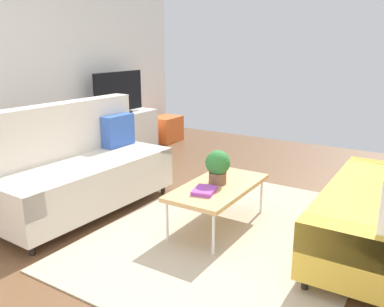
% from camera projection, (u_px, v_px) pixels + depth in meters
% --- Properties ---
extents(ground_plane, '(7.68, 7.68, 0.00)m').
position_uv_depth(ground_plane, '(205.00, 229.00, 3.79)').
color(ground_plane, brown).
extents(wall_far, '(6.40, 0.12, 2.90)m').
position_uv_depth(wall_far, '(5.00, 64.00, 4.84)').
color(wall_far, white).
rests_on(wall_far, ground_plane).
extents(area_rug, '(2.90, 2.20, 0.01)m').
position_uv_depth(area_rug, '(234.00, 233.00, 3.71)').
color(area_rug, tan).
rests_on(area_rug, ground_plane).
extents(couch_beige, '(1.93, 0.92, 1.10)m').
position_uv_depth(couch_beige, '(79.00, 169.00, 4.15)').
color(couch_beige, beige).
rests_on(couch_beige, ground_plane).
extents(coffee_table, '(1.10, 0.56, 0.42)m').
position_uv_depth(coffee_table, '(218.00, 188.00, 3.75)').
color(coffee_table, tan).
rests_on(coffee_table, ground_plane).
extents(tv_console, '(1.40, 0.44, 0.64)m').
position_uv_depth(tv_console, '(120.00, 134.00, 6.26)').
color(tv_console, silver).
rests_on(tv_console, ground_plane).
extents(tv, '(1.00, 0.20, 0.64)m').
position_uv_depth(tv, '(119.00, 94.00, 6.08)').
color(tv, black).
rests_on(tv, tv_console).
extents(storage_trunk, '(0.52, 0.40, 0.44)m').
position_uv_depth(storage_trunk, '(166.00, 129.00, 7.13)').
color(storage_trunk, orange).
rests_on(storage_trunk, ground_plane).
extents(potted_plant, '(0.23, 0.23, 0.32)m').
position_uv_depth(potted_plant, '(218.00, 166.00, 3.74)').
color(potted_plant, brown).
rests_on(potted_plant, coffee_table).
extents(table_book_0, '(0.27, 0.23, 0.03)m').
position_uv_depth(table_book_0, '(205.00, 191.00, 3.55)').
color(table_book_0, purple).
rests_on(table_book_0, coffee_table).
extents(vase_0, '(0.12, 0.12, 0.19)m').
position_uv_depth(vase_0, '(88.00, 113.00, 5.70)').
color(vase_0, '#4C72B2').
rests_on(vase_0, tv_console).
extents(vase_1, '(0.10, 0.10, 0.19)m').
position_uv_depth(vase_1, '(97.00, 111.00, 5.85)').
color(vase_1, '#B24C4C').
rests_on(vase_1, tv_console).
extents(bottle_0, '(0.05, 0.05, 0.22)m').
position_uv_depth(bottle_0, '(109.00, 109.00, 5.92)').
color(bottle_0, '#3359B2').
rests_on(bottle_0, tv_console).
extents(bottle_1, '(0.06, 0.06, 0.17)m').
position_uv_depth(bottle_1, '(114.00, 110.00, 6.01)').
color(bottle_1, red).
rests_on(bottle_1, tv_console).
extents(bottle_2, '(0.05, 0.05, 0.20)m').
position_uv_depth(bottle_2, '(119.00, 108.00, 6.10)').
color(bottle_2, '#3F8C4C').
rests_on(bottle_2, tv_console).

